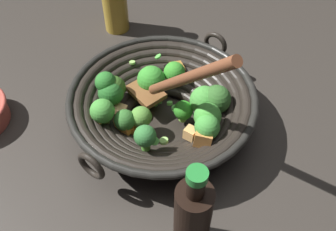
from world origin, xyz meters
The scene contains 3 objects.
ground_plane centered at (0.00, 0.00, 0.00)m, with size 4.00×4.00×0.00m, color #332D28.
wok centered at (0.00, 0.00, 0.06)m, with size 0.37×0.35×0.27m.
soy_sauce_bottle centered at (-0.08, -0.23, 0.08)m, with size 0.05×0.05×0.20m.
Camera 1 is at (-0.23, -0.41, 0.57)m, focal length 40.10 mm.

